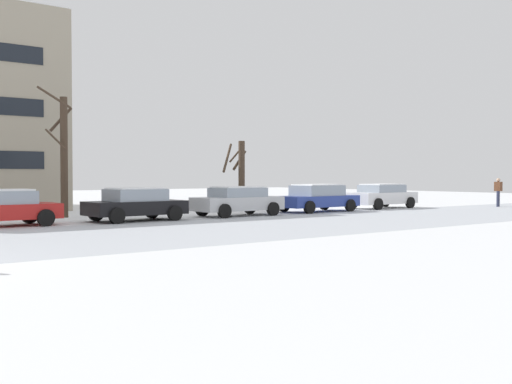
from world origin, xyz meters
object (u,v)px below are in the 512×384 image
parked_car_silver (238,201)px  parked_car_white (382,196)px  parked_car_black (136,204)px  parked_car_red (2,208)px  pedestrian_crossing (498,190)px  parked_car_blue (317,198)px

parked_car_silver → parked_car_white: bearing=2.1°
parked_car_black → parked_car_silver: parked_car_black is taller
parked_car_red → parked_car_white: 20.97m
parked_car_silver → pedestrian_crossing: bearing=-8.6°
parked_car_red → parked_car_silver: 10.49m
parked_car_blue → pedestrian_crossing: (12.25, -2.85, 0.28)m
parked_car_blue → pedestrian_crossing: size_ratio=2.68×
parked_car_silver → pedestrian_crossing: 17.70m
parked_car_red → parked_car_blue: size_ratio=0.89×
pedestrian_crossing → parked_car_silver: bearing=171.4°
pedestrian_crossing → parked_car_black: bearing=173.3°
parked_car_silver → parked_car_white: (10.48, 0.39, 0.01)m
parked_car_blue → parked_car_silver: bearing=-177.9°
parked_car_black → parked_car_white: bearing=1.4°
parked_car_black → parked_car_white: (15.72, 0.38, 0.02)m
parked_car_white → pedestrian_crossing: pedestrian_crossing is taller
parked_car_silver → pedestrian_crossing: (17.49, -2.66, 0.30)m
parked_car_red → parked_car_silver: parked_car_red is taller
parked_car_red → pedestrian_crossing: pedestrian_crossing is taller
parked_car_red → parked_car_black: bearing=-4.2°
parked_car_red → pedestrian_crossing: bearing=-6.2°
parked_car_blue → parked_car_white: (5.24, 0.20, -0.01)m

